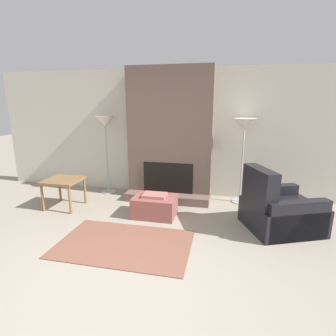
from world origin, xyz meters
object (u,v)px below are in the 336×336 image
(armchair, at_px, (277,211))
(floor_lamp_left, at_px, (105,126))
(ottoman, at_px, (155,206))
(side_table, at_px, (63,183))
(floor_lamp_right, at_px, (244,129))

(armchair, relative_size, floor_lamp_left, 0.78)
(ottoman, xyz_separation_m, armchair, (1.98, -0.07, 0.11))
(armchair, bearing_deg, side_table, 66.25)
(floor_lamp_right, bearing_deg, ottoman, -146.12)
(side_table, relative_size, floor_lamp_right, 0.38)
(armchair, relative_size, floor_lamp_right, 0.78)
(armchair, distance_m, side_table, 3.74)
(armchair, distance_m, floor_lamp_right, 1.65)
(ottoman, distance_m, floor_lamp_right, 2.18)
(side_table, bearing_deg, armchair, -1.40)
(ottoman, xyz_separation_m, floor_lamp_left, (-1.32, 0.99, 1.27))
(side_table, height_order, floor_lamp_right, floor_lamp_right)
(floor_lamp_left, relative_size, floor_lamp_right, 1.01)
(armchair, xyz_separation_m, floor_lamp_left, (-3.30, 1.06, 1.17))
(side_table, bearing_deg, floor_lamp_left, 65.60)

